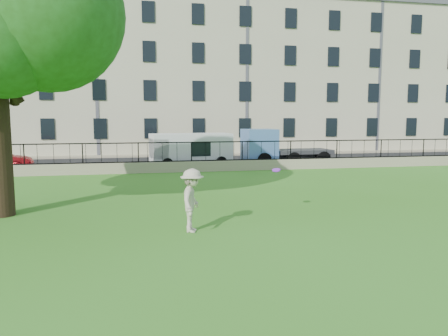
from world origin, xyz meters
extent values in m
plane|color=#36741B|center=(0.00, 0.00, 0.00)|extent=(120.00, 120.00, 0.00)
cube|color=gray|center=(0.00, 12.00, 0.30)|extent=(50.00, 0.40, 0.60)
cube|color=black|center=(0.00, 12.00, 0.63)|extent=(50.00, 0.05, 0.06)
cube|color=black|center=(0.00, 12.00, 1.70)|extent=(50.00, 0.05, 0.06)
cube|color=black|center=(0.00, 16.70, 0.01)|extent=(60.00, 9.00, 0.01)
cube|color=gray|center=(0.00, 21.90, 0.06)|extent=(60.00, 1.40, 0.12)
cube|color=beige|center=(0.00, 27.60, 6.50)|extent=(56.00, 10.00, 13.00)
cube|color=#4C4C54|center=(0.00, 27.60, 13.40)|extent=(56.40, 10.40, 0.80)
sphere|color=#1F4B14|center=(-5.64, 1.38, 6.23)|extent=(4.62, 4.62, 4.62)
imported|color=beige|center=(-1.63, -1.01, 0.89)|extent=(0.97, 1.29, 1.78)
cylinder|color=#9226DC|center=(1.30, 0.50, 1.48)|extent=(0.28, 0.27, 0.12)
cube|color=silver|center=(0.27, 14.40, 1.05)|extent=(5.19, 2.55, 2.09)
cube|color=#4E78B8|center=(6.50, 14.40, 1.17)|extent=(5.72, 2.35, 2.35)
camera|label=1|loc=(-3.13, -12.86, 3.24)|focal=35.00mm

